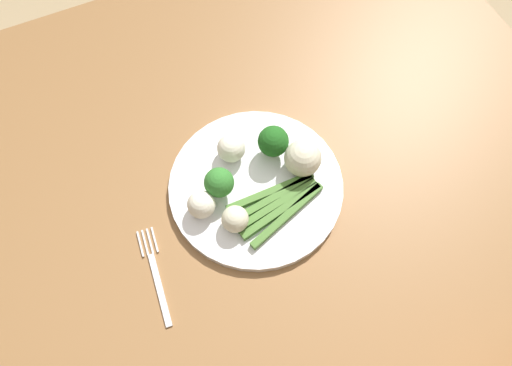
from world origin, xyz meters
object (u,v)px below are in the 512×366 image
broccoli_near_center (273,142)px  cauliflower_left (201,205)px  asparagus_bundle (277,205)px  broccoli_right (219,183)px  dining_table (245,188)px  cauliflower_mid (231,148)px  cauliflower_back_right (235,219)px  fork (156,274)px  plate (256,186)px  cauliflower_near_fork (303,158)px

broccoli_near_center → cauliflower_left: bearing=-161.6°
asparagus_bundle → broccoli_right: (-0.08, 0.06, 0.03)m
asparagus_bundle → cauliflower_left: cauliflower_left is taller
dining_table → cauliflower_mid: 0.14m
dining_table → cauliflower_left: 0.18m
asparagus_bundle → cauliflower_back_right: cauliflower_back_right is taller
dining_table → broccoli_right: broccoli_right is taller
fork → asparagus_bundle: bearing=-78.8°
plate → broccoli_near_center: bearing=40.2°
broccoli_right → cauliflower_back_right: (-0.00, -0.06, -0.01)m
dining_table → cauliflower_left: (-0.10, -0.06, 0.14)m
asparagus_bundle → plate: bearing=-82.3°
cauliflower_mid → fork: (-0.19, -0.14, -0.04)m
cauliflower_back_right → cauliflower_left: cauliflower_left is taller
broccoli_right → cauliflower_near_fork: 0.15m
cauliflower_back_right → cauliflower_left: 0.06m
broccoli_near_center → cauliflower_back_right: 0.15m
cauliflower_left → cauliflower_near_fork: cauliflower_near_fork is taller
plate → cauliflower_left: 0.10m
broccoli_near_center → cauliflower_near_fork: bearing=-54.8°
broccoli_right → fork: bearing=-150.2°
broccoli_near_center → cauliflower_mid: (-0.07, 0.02, -0.01)m
cauliflower_mid → broccoli_right: bearing=-128.7°
cauliflower_left → fork: 0.13m
broccoli_right → cauliflower_mid: size_ratio=1.25×
asparagus_bundle → cauliflower_near_fork: size_ratio=2.60×
asparagus_bundle → fork: 0.23m
cauliflower_mid → cauliflower_left: bearing=-138.5°
asparagus_bundle → broccoli_near_center: (0.04, 0.10, 0.03)m
cauliflower_mid → cauliflower_near_fork: bearing=-35.5°
asparagus_bundle → broccoli_near_center: size_ratio=2.52×
fork → broccoli_near_center: bearing=-60.1°
cauliflower_left → asparagus_bundle: bearing=-21.1°
asparagus_bundle → dining_table: bearing=-90.5°
dining_table → broccoli_near_center: (0.05, -0.01, 0.15)m
broccoli_right → cauliflower_near_fork: bearing=-5.6°
cauliflower_left → plate: bearing=3.7°
plate → broccoli_near_center: size_ratio=4.56×
cauliflower_back_right → fork: 0.15m
plate → cauliflower_near_fork: size_ratio=4.70×
plate → fork: plate is taller
broccoli_right → cauliflower_back_right: bearing=-90.1°
asparagus_bundle → fork: asparagus_bundle is taller
broccoli_right → broccoli_near_center: broccoli_near_center is taller
broccoli_near_center → cauliflower_mid: 0.07m
broccoli_near_center → fork: bearing=-155.9°
cauliflower_left → cauliflower_mid: bearing=41.5°
cauliflower_back_right → cauliflower_near_fork: size_ratio=0.70×
plate → asparagus_bundle: size_ratio=1.81×
plate → fork: (-0.21, -0.07, -0.01)m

